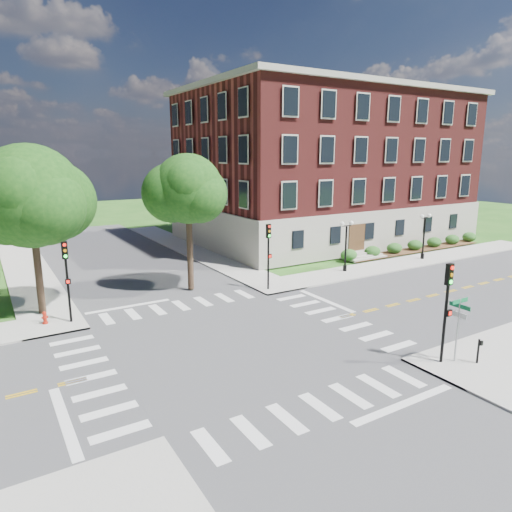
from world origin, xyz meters
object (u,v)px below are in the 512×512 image
traffic_signal_se (447,300)px  traffic_signal_ne (268,248)px  traffic_signal_nw (67,271)px  fire_hydrant (45,318)px  twin_lamp_east (424,234)px  push_button_post (479,350)px  twin_lamp_west (346,243)px  street_sign_pole (459,318)px

traffic_signal_se → traffic_signal_ne: size_ratio=1.00×
traffic_signal_nw → fire_hydrant: traffic_signal_nw is taller
twin_lamp_east → push_button_post: (-15.87, -16.08, -1.73)m
traffic_signal_nw → push_button_post: traffic_signal_nw is taller
traffic_signal_nw → twin_lamp_west: bearing=1.7°
push_button_post → traffic_signal_nw: bearing=134.4°
traffic_signal_ne → fire_hydrant: 15.14m
twin_lamp_east → fire_hydrant: size_ratio=5.64×
traffic_signal_nw → twin_lamp_west: 21.92m
twin_lamp_west → fire_hydrant: (-23.25, -0.21, -2.06)m
twin_lamp_west → street_sign_pole: bearing=-114.7°
push_button_post → fire_hydrant: push_button_post is taller
traffic_signal_se → street_sign_pole: traffic_signal_se is taller
traffic_signal_se → push_button_post: bearing=-36.3°
twin_lamp_east → street_sign_pole: size_ratio=1.36×
twin_lamp_east → street_sign_pole: (-16.59, -15.36, -0.21)m
twin_lamp_east → street_sign_pole: bearing=-137.2°
twin_lamp_west → fire_hydrant: size_ratio=5.64×
traffic_signal_nw → twin_lamp_east: bearing=0.6°
traffic_signal_ne → traffic_signal_nw: same height
traffic_signal_se → twin_lamp_east: (17.20, 15.10, -0.66)m
twin_lamp_east → push_button_post: twin_lamp_east is taller
traffic_signal_nw → twin_lamp_east: 31.29m
traffic_signal_ne → push_button_post: bearing=-82.9°
twin_lamp_west → twin_lamp_east: 9.39m
push_button_post → twin_lamp_west: bearing=68.4°
traffic_signal_ne → fire_hydrant: size_ratio=6.40×
twin_lamp_west → twin_lamp_east: size_ratio=1.00×
fire_hydrant → traffic_signal_nw: bearing=-18.0°
traffic_signal_nw → twin_lamp_east: traffic_signal_nw is taller
twin_lamp_west → traffic_signal_se: bearing=-116.9°
traffic_signal_se → twin_lamp_east: size_ratio=1.13×
twin_lamp_west → fire_hydrant: 23.34m
street_sign_pole → push_button_post: street_sign_pole is taller
push_button_post → traffic_signal_se: bearing=143.7°
twin_lamp_west → traffic_signal_nw: bearing=-178.3°
traffic_signal_nw → fire_hydrant: 3.07m
traffic_signal_ne → push_button_post: (1.90, -15.30, -2.39)m
twin_lamp_east → fire_hydrant: (-32.63, 0.10, -2.06)m
twin_lamp_east → fire_hydrant: 32.70m
traffic_signal_se → traffic_signal_nw: 20.40m
traffic_signal_nw → push_button_post: size_ratio=4.00×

